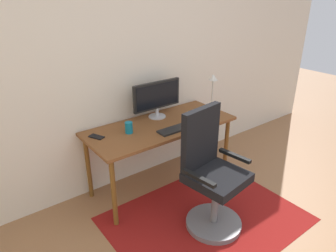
{
  "coord_description": "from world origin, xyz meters",
  "views": [
    {
      "loc": [
        -1.62,
        -0.48,
        1.96
      ],
      "look_at": [
        -0.08,
        1.56,
        0.8
      ],
      "focal_mm": 33.22,
      "sensor_mm": 36.0,
      "label": 1
    }
  ],
  "objects_px": {
    "keyboard": "(178,128)",
    "desk_lamp": "(213,89)",
    "coffee_cup": "(129,128)",
    "desk": "(161,131)",
    "monitor": "(157,97)",
    "computer_mouse": "(200,119)",
    "cell_phone": "(96,137)",
    "office_chair": "(211,180)"
  },
  "relations": [
    {
      "from": "keyboard",
      "to": "desk_lamp",
      "type": "xyz_separation_m",
      "value": [
        0.51,
        0.07,
        0.28
      ]
    },
    {
      "from": "keyboard",
      "to": "desk_lamp",
      "type": "relative_size",
      "value": 0.97
    },
    {
      "from": "coffee_cup",
      "to": "desk_lamp",
      "type": "bearing_deg",
      "value": -8.55
    },
    {
      "from": "desk",
      "to": "desk_lamp",
      "type": "height_order",
      "value": "desk_lamp"
    },
    {
      "from": "monitor",
      "to": "desk_lamp",
      "type": "bearing_deg",
      "value": -31.0
    },
    {
      "from": "keyboard",
      "to": "coffee_cup",
      "type": "height_order",
      "value": "coffee_cup"
    },
    {
      "from": "monitor",
      "to": "computer_mouse",
      "type": "relative_size",
      "value": 5.28
    },
    {
      "from": "computer_mouse",
      "to": "coffee_cup",
      "type": "bearing_deg",
      "value": 165.66
    },
    {
      "from": "computer_mouse",
      "to": "desk_lamp",
      "type": "relative_size",
      "value": 0.24
    },
    {
      "from": "computer_mouse",
      "to": "cell_phone",
      "type": "distance_m",
      "value": 1.04
    },
    {
      "from": "computer_mouse",
      "to": "cell_phone",
      "type": "xyz_separation_m",
      "value": [
        -1.01,
        0.28,
        -0.01
      ]
    },
    {
      "from": "cell_phone",
      "to": "office_chair",
      "type": "bearing_deg",
      "value": -78.65
    },
    {
      "from": "desk",
      "to": "computer_mouse",
      "type": "height_order",
      "value": "computer_mouse"
    },
    {
      "from": "cell_phone",
      "to": "desk_lamp",
      "type": "distance_m",
      "value": 1.27
    },
    {
      "from": "monitor",
      "to": "office_chair",
      "type": "relative_size",
      "value": 0.51
    },
    {
      "from": "desk",
      "to": "monitor",
      "type": "relative_size",
      "value": 2.74
    },
    {
      "from": "monitor",
      "to": "cell_phone",
      "type": "height_order",
      "value": "monitor"
    },
    {
      "from": "keyboard",
      "to": "computer_mouse",
      "type": "height_order",
      "value": "computer_mouse"
    },
    {
      "from": "desk",
      "to": "desk_lamp",
      "type": "bearing_deg",
      "value": -11.43
    },
    {
      "from": "monitor",
      "to": "coffee_cup",
      "type": "bearing_deg",
      "value": -160.05
    },
    {
      "from": "coffee_cup",
      "to": "office_chair",
      "type": "relative_size",
      "value": 0.1
    },
    {
      "from": "computer_mouse",
      "to": "coffee_cup",
      "type": "distance_m",
      "value": 0.74
    },
    {
      "from": "keyboard",
      "to": "office_chair",
      "type": "relative_size",
      "value": 0.4
    },
    {
      "from": "monitor",
      "to": "keyboard",
      "type": "relative_size",
      "value": 1.28
    },
    {
      "from": "cell_phone",
      "to": "office_chair",
      "type": "xyz_separation_m",
      "value": [
        0.62,
        -0.86,
        -0.25
      ]
    },
    {
      "from": "computer_mouse",
      "to": "coffee_cup",
      "type": "height_order",
      "value": "coffee_cup"
    },
    {
      "from": "cell_phone",
      "to": "desk_lamp",
      "type": "height_order",
      "value": "desk_lamp"
    },
    {
      "from": "monitor",
      "to": "keyboard",
      "type": "height_order",
      "value": "monitor"
    },
    {
      "from": "monitor",
      "to": "computer_mouse",
      "type": "bearing_deg",
      "value": -49.93
    },
    {
      "from": "computer_mouse",
      "to": "desk_lamp",
      "type": "bearing_deg",
      "value": 12.25
    },
    {
      "from": "computer_mouse",
      "to": "cell_phone",
      "type": "relative_size",
      "value": 0.74
    },
    {
      "from": "monitor",
      "to": "desk_lamp",
      "type": "distance_m",
      "value": 0.58
    },
    {
      "from": "desk",
      "to": "computer_mouse",
      "type": "bearing_deg",
      "value": -23.55
    },
    {
      "from": "computer_mouse",
      "to": "desk_lamp",
      "type": "height_order",
      "value": "desk_lamp"
    },
    {
      "from": "desk",
      "to": "desk_lamp",
      "type": "relative_size",
      "value": 3.41
    },
    {
      "from": "coffee_cup",
      "to": "desk",
      "type": "bearing_deg",
      "value": -3.71
    },
    {
      "from": "coffee_cup",
      "to": "desk_lamp",
      "type": "distance_m",
      "value": 0.97
    },
    {
      "from": "coffee_cup",
      "to": "desk_lamp",
      "type": "height_order",
      "value": "desk_lamp"
    },
    {
      "from": "monitor",
      "to": "computer_mouse",
      "type": "distance_m",
      "value": 0.49
    },
    {
      "from": "monitor",
      "to": "cell_phone",
      "type": "distance_m",
      "value": 0.75
    },
    {
      "from": "monitor",
      "to": "coffee_cup",
      "type": "xyz_separation_m",
      "value": [
        -0.43,
        -0.16,
        -0.17
      ]
    },
    {
      "from": "desk",
      "to": "computer_mouse",
      "type": "relative_size",
      "value": 14.46
    }
  ]
}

